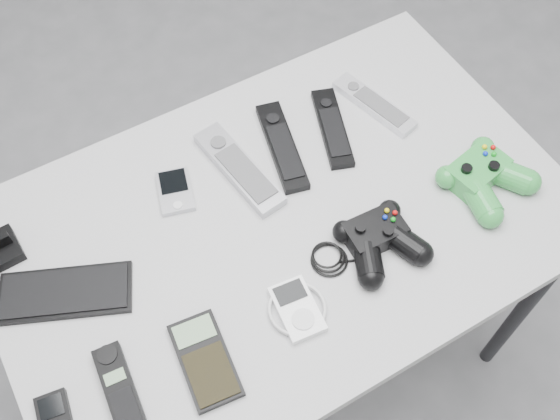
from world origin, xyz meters
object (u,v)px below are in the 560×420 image
desk (282,236)px  remote_silver_b (374,104)px  calculator (205,360)px  controller_black (379,238)px  cordless_handset (119,388)px  mp3_player (297,309)px  remote_black_a (282,146)px  controller_green (484,175)px  pda_keyboard (65,292)px  remote_black_b (332,127)px  remote_silver_a (239,168)px  pda (175,191)px

desk → remote_silver_b: remote_silver_b is taller
calculator → controller_black: controller_black is taller
cordless_handset → mp3_player: 0.31m
mp3_player → controller_black: controller_black is taller
desk → controller_black: (0.12, -0.13, 0.09)m
remote_black_a → mp3_player: (-0.15, -0.31, -0.00)m
remote_silver_b → calculator: bearing=-164.7°
controller_green → desk: bearing=151.0°
remote_black_a → controller_green: 0.39m
remote_black_a → calculator: bearing=-122.4°
desk → pda_keyboard: 0.41m
desk → remote_black_a: bearing=59.8°
remote_black_b → calculator: (-0.44, -0.30, -0.00)m
pda_keyboard → remote_silver_a: bearing=35.2°
pda_keyboard → controller_black: bearing=3.6°
pda_keyboard → calculator: bearing=-32.3°
cordless_handset → calculator: 0.14m
pda → remote_silver_a: bearing=8.6°
remote_silver_a → calculator: 0.38m
controller_black → remote_silver_b: bearing=60.0°
pda_keyboard → remote_black_b: bearing=30.8°
remote_silver_a → mp3_player: bearing=-107.1°
desk → remote_silver_a: bearing=97.0°
pda_keyboard → controller_black: controller_black is taller
cordless_handset → mp3_player: (0.31, -0.02, -0.00)m
remote_black_a → controller_green: bearing=-28.5°
cordless_handset → controller_green: bearing=6.8°
remote_silver_a → remote_silver_b: bearing=-6.4°
desk → controller_green: size_ratio=6.25×
cordless_handset → pda_keyboard: bearing=99.5°
remote_black_a → mp3_player: bearing=-102.1°
remote_black_a → calculator: remote_black_a is taller
pda → remote_black_b: bearing=12.8°
remote_silver_a → cordless_handset: size_ratio=1.56×
calculator → desk: bearing=41.5°
remote_silver_a → calculator: bearing=-134.0°
calculator → mp3_player: size_ratio=1.46×
pda_keyboard → calculator: (0.15, -0.23, 0.00)m
pda → cordless_handset: size_ratio=0.66×
remote_black_b → controller_green: size_ratio=1.16×
mp3_player → controller_black: size_ratio=0.43×
cordless_handset → remote_silver_a: bearing=42.5°
remote_silver_a → controller_black: bearing=-69.8°
remote_silver_a → controller_green: size_ratio=1.35×
remote_silver_b → pda: bearing=164.0°
cordless_handset → controller_green: controller_green is taller
remote_black_b → remote_silver_b: bearing=24.4°
pda_keyboard → remote_black_b: remote_black_b is taller
remote_black_a → remote_black_b: remote_black_a is taller
remote_silver_a → calculator: remote_silver_a is taller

